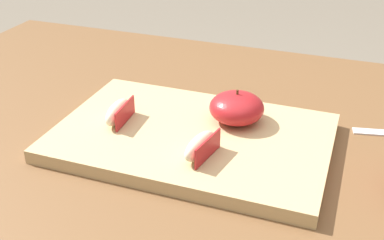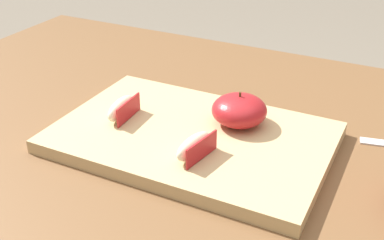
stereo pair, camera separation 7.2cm
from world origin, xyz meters
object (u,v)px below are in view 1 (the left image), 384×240
object	(u,v)px
cutting_board	(192,138)
apple_wedge_near_knife	(118,112)
apple_wedge_right	(200,146)
apple_half_skin_up	(237,108)

from	to	relation	value
cutting_board	apple_wedge_near_knife	size ratio (longest dim) A/B	5.57
cutting_board	apple_wedge_near_knife	distance (m)	0.12
apple_wedge_right	apple_wedge_near_knife	world-z (taller)	same
apple_wedge_right	cutting_board	bearing A→B (deg)	119.83
apple_half_skin_up	apple_wedge_right	distance (m)	0.12
apple_wedge_right	apple_wedge_near_knife	bearing A→B (deg)	161.82
cutting_board	apple_wedge_right	xyz separation A→B (m)	(0.03, -0.06, 0.03)
apple_half_skin_up	apple_wedge_right	xyz separation A→B (m)	(-0.02, -0.11, -0.01)
apple_wedge_right	apple_wedge_near_knife	size ratio (longest dim) A/B	1.03
apple_half_skin_up	apple_wedge_near_knife	xyz separation A→B (m)	(-0.17, -0.06, -0.01)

